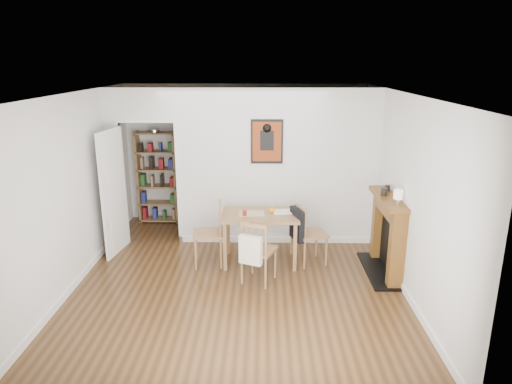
{
  "coord_description": "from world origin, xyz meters",
  "views": [
    {
      "loc": [
        0.35,
        -5.95,
        3.02
      ],
      "look_at": [
        0.24,
        0.6,
        1.12
      ],
      "focal_mm": 32.0,
      "sensor_mm": 36.0,
      "label": 1
    }
  ],
  "objects_px": {
    "fireplace": "(388,233)",
    "mantel_lamp": "(398,195)",
    "ceramic_jar_b": "(388,188)",
    "ceramic_jar_a": "(384,192)",
    "dining_table": "(260,220)",
    "notebook": "(283,212)",
    "orange_fruit": "(272,210)",
    "bookshelf": "(158,178)",
    "chair_left": "(208,234)",
    "red_glass": "(245,213)",
    "chair_front": "(258,250)",
    "chair_right": "(310,234)"
  },
  "relations": [
    {
      "from": "dining_table",
      "to": "ceramic_jar_a",
      "type": "height_order",
      "value": "ceramic_jar_a"
    },
    {
      "from": "orange_fruit",
      "to": "dining_table",
      "type": "bearing_deg",
      "value": -165.22
    },
    {
      "from": "orange_fruit",
      "to": "ceramic_jar_b",
      "type": "xyz_separation_m",
      "value": [
        1.69,
        -0.08,
        0.38
      ]
    },
    {
      "from": "ceramic_jar_b",
      "to": "ceramic_jar_a",
      "type": "bearing_deg",
      "value": -115.78
    },
    {
      "from": "red_glass",
      "to": "ceramic_jar_a",
      "type": "xyz_separation_m",
      "value": [
        2.0,
        -0.17,
        0.39
      ]
    },
    {
      "from": "orange_fruit",
      "to": "mantel_lamp",
      "type": "xyz_separation_m",
      "value": [
        1.67,
        -0.69,
        0.45
      ]
    },
    {
      "from": "fireplace",
      "to": "ceramic_jar_b",
      "type": "relative_size",
      "value": 13.39
    },
    {
      "from": "dining_table",
      "to": "ceramic_jar_b",
      "type": "distance_m",
      "value": 1.94
    },
    {
      "from": "bookshelf",
      "to": "red_glass",
      "type": "xyz_separation_m",
      "value": [
        1.73,
        -1.93,
        -0.04
      ]
    },
    {
      "from": "dining_table",
      "to": "notebook",
      "type": "relative_size",
      "value": 3.82
    },
    {
      "from": "chair_left",
      "to": "chair_front",
      "type": "bearing_deg",
      "value": -36.27
    },
    {
      "from": "chair_left",
      "to": "ceramic_jar_b",
      "type": "distance_m",
      "value": 2.75
    },
    {
      "from": "chair_left",
      "to": "ceramic_jar_a",
      "type": "height_order",
      "value": "ceramic_jar_a"
    },
    {
      "from": "bookshelf",
      "to": "ceramic_jar_a",
      "type": "relative_size",
      "value": 15.63
    },
    {
      "from": "chair_front",
      "to": "ceramic_jar_a",
      "type": "relative_size",
      "value": 8.24
    },
    {
      "from": "red_glass",
      "to": "mantel_lamp",
      "type": "relative_size",
      "value": 0.4
    },
    {
      "from": "dining_table",
      "to": "bookshelf",
      "type": "bearing_deg",
      "value": 136.82
    },
    {
      "from": "fireplace",
      "to": "chair_left",
      "type": "bearing_deg",
      "value": 175.21
    },
    {
      "from": "bookshelf",
      "to": "fireplace",
      "type": "xyz_separation_m",
      "value": [
        3.82,
        -2.15,
        -0.25
      ]
    },
    {
      "from": "orange_fruit",
      "to": "chair_left",
      "type": "bearing_deg",
      "value": -172.19
    },
    {
      "from": "chair_right",
      "to": "mantel_lamp",
      "type": "relative_size",
      "value": 4.7
    },
    {
      "from": "chair_left",
      "to": "fireplace",
      "type": "relative_size",
      "value": 0.78
    },
    {
      "from": "chair_right",
      "to": "fireplace",
      "type": "bearing_deg",
      "value": -14.78
    },
    {
      "from": "dining_table",
      "to": "chair_right",
      "type": "xyz_separation_m",
      "value": [
        0.76,
        -0.02,
        -0.21
      ]
    },
    {
      "from": "bookshelf",
      "to": "chair_right",
      "type": "bearing_deg",
      "value": -34.34
    },
    {
      "from": "bookshelf",
      "to": "red_glass",
      "type": "height_order",
      "value": "bookshelf"
    },
    {
      "from": "dining_table",
      "to": "bookshelf",
      "type": "xyz_separation_m",
      "value": [
        -1.96,
        1.84,
        0.17
      ]
    },
    {
      "from": "mantel_lamp",
      "to": "bookshelf",
      "type": "bearing_deg",
      "value": 146.91
    },
    {
      "from": "orange_fruit",
      "to": "mantel_lamp",
      "type": "distance_m",
      "value": 1.86
    },
    {
      "from": "chair_right",
      "to": "chair_front",
      "type": "relative_size",
      "value": 1.0
    },
    {
      "from": "orange_fruit",
      "to": "ceramic_jar_a",
      "type": "bearing_deg",
      "value": -10.79
    },
    {
      "from": "bookshelf",
      "to": "ceramic_jar_a",
      "type": "height_order",
      "value": "bookshelf"
    },
    {
      "from": "dining_table",
      "to": "chair_right",
      "type": "relative_size",
      "value": 1.25
    },
    {
      "from": "chair_right",
      "to": "notebook",
      "type": "xyz_separation_m",
      "value": [
        -0.41,
        0.1,
        0.32
      ]
    },
    {
      "from": "fireplace",
      "to": "mantel_lamp",
      "type": "distance_m",
      "value": 0.75
    },
    {
      "from": "chair_front",
      "to": "ceramic_jar_a",
      "type": "xyz_separation_m",
      "value": [
        1.78,
        0.39,
        0.75
      ]
    },
    {
      "from": "notebook",
      "to": "mantel_lamp",
      "type": "distance_m",
      "value": 1.74
    },
    {
      "from": "chair_left",
      "to": "fireplace",
      "type": "xyz_separation_m",
      "value": [
        2.64,
        -0.22,
        0.13
      ]
    },
    {
      "from": "chair_left",
      "to": "bookshelf",
      "type": "distance_m",
      "value": 2.29
    },
    {
      "from": "ceramic_jar_b",
      "to": "chair_front",
      "type": "bearing_deg",
      "value": -161.97
    },
    {
      "from": "bookshelf",
      "to": "mantel_lamp",
      "type": "height_order",
      "value": "bookshelf"
    },
    {
      "from": "orange_fruit",
      "to": "ceramic_jar_b",
      "type": "height_order",
      "value": "ceramic_jar_b"
    },
    {
      "from": "dining_table",
      "to": "fireplace",
      "type": "height_order",
      "value": "fireplace"
    },
    {
      "from": "chair_front",
      "to": "orange_fruit",
      "type": "xyz_separation_m",
      "value": [
        0.2,
        0.69,
        0.36
      ]
    },
    {
      "from": "dining_table",
      "to": "ceramic_jar_a",
      "type": "xyz_separation_m",
      "value": [
        1.76,
        -0.26,
        0.52
      ]
    },
    {
      "from": "red_glass",
      "to": "chair_front",
      "type": "bearing_deg",
      "value": -69.34
    },
    {
      "from": "dining_table",
      "to": "chair_left",
      "type": "bearing_deg",
      "value": -173.81
    },
    {
      "from": "dining_table",
      "to": "mantel_lamp",
      "type": "relative_size",
      "value": 5.87
    },
    {
      "from": "chair_right",
      "to": "fireplace",
      "type": "relative_size",
      "value": 0.74
    },
    {
      "from": "dining_table",
      "to": "ceramic_jar_a",
      "type": "relative_size",
      "value": 10.28
    }
  ]
}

